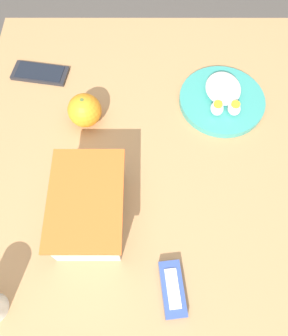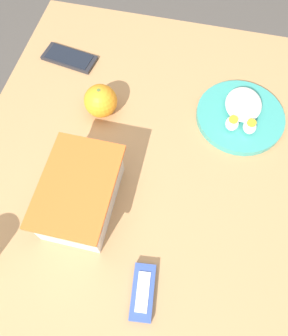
{
  "view_description": "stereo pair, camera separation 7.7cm",
  "coord_description": "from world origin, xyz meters",
  "px_view_note": "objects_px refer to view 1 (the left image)",
  "views": [
    {
      "loc": [
        -0.31,
        0.01,
        1.47
      ],
      "look_at": [
        0.04,
        0.01,
        0.78
      ],
      "focal_mm": 35.0,
      "sensor_mm": 36.0,
      "label": 1
    },
    {
      "loc": [
        -0.3,
        -0.07,
        1.47
      ],
      "look_at": [
        0.04,
        0.01,
        0.78
      ],
      "focal_mm": 35.0,
      "sensor_mm": 36.0,
      "label": 2
    }
  ],
  "objects_px": {
    "orange_fruit": "(85,110)",
    "food_container": "(89,208)",
    "rice_plate": "(222,98)",
    "candy_bar": "(173,289)",
    "cell_phone": "(40,73)"
  },
  "relations": [
    {
      "from": "orange_fruit",
      "to": "food_container",
      "type": "bearing_deg",
      "value": -172.96
    },
    {
      "from": "food_container",
      "to": "rice_plate",
      "type": "height_order",
      "value": "food_container"
    },
    {
      "from": "candy_bar",
      "to": "cell_phone",
      "type": "xyz_separation_m",
      "value": [
        0.58,
        0.36,
        -0.0
      ]
    },
    {
      "from": "orange_fruit",
      "to": "rice_plate",
      "type": "relative_size",
      "value": 0.37
    },
    {
      "from": "candy_bar",
      "to": "cell_phone",
      "type": "distance_m",
      "value": 0.68
    },
    {
      "from": "orange_fruit",
      "to": "rice_plate",
      "type": "xyz_separation_m",
      "value": [
        0.06,
        -0.36,
        -0.03
      ]
    },
    {
      "from": "rice_plate",
      "to": "candy_bar",
      "type": "bearing_deg",
      "value": 162.62
    },
    {
      "from": "candy_bar",
      "to": "food_container",
      "type": "bearing_deg",
      "value": 47.53
    },
    {
      "from": "food_container",
      "to": "candy_bar",
      "type": "xyz_separation_m",
      "value": [
        -0.16,
        -0.18,
        -0.04
      ]
    },
    {
      "from": "orange_fruit",
      "to": "candy_bar",
      "type": "bearing_deg",
      "value": -153.69
    },
    {
      "from": "orange_fruit",
      "to": "cell_phone",
      "type": "distance_m",
      "value": 0.22
    },
    {
      "from": "food_container",
      "to": "candy_bar",
      "type": "distance_m",
      "value": 0.24
    },
    {
      "from": "orange_fruit",
      "to": "cell_phone",
      "type": "relative_size",
      "value": 0.52
    },
    {
      "from": "rice_plate",
      "to": "cell_phone",
      "type": "height_order",
      "value": "rice_plate"
    },
    {
      "from": "orange_fruit",
      "to": "rice_plate",
      "type": "height_order",
      "value": "orange_fruit"
    }
  ]
}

